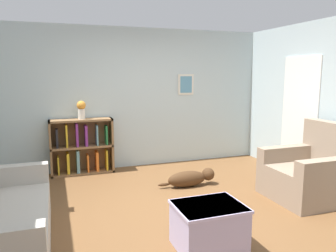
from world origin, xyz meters
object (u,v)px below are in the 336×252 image
Objects in this scene: recliner_chair at (311,173)px; coffee_table at (209,225)px; bookshelf at (82,147)px; vase at (81,109)px; dog at (191,178)px.

coffee_table is at bearing -159.38° from recliner_chair.
bookshelf reaches higher than coffee_table.
vase is at bearing 142.41° from recliner_chair.
bookshelf is at bearing 108.03° from coffee_table.
bookshelf is 3.21m from coffee_table.
coffee_table is 2.14× the size of vase.
recliner_chair is at bearing 20.62° from coffee_table.
coffee_table is at bearing -107.69° from dog.
coffee_table is 3.30m from vase.
recliner_chair is at bearing -37.59° from vase.
vase reaches higher than bookshelf.
dog is at bearing -39.42° from vase.
dog is 2.91× the size of vase.
dog is at bearing 72.31° from coffee_table.
bookshelf is 0.69m from vase.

